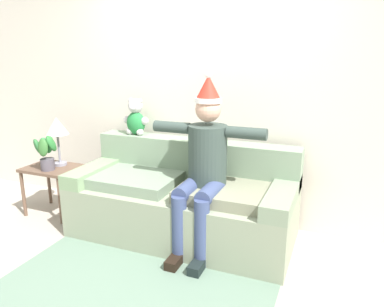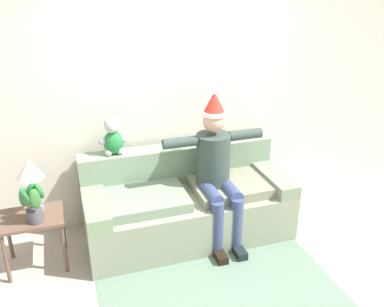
{
  "view_description": "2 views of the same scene",
  "coord_description": "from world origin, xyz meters",
  "views": [
    {
      "loc": [
        1.32,
        -2.0,
        1.7
      ],
      "look_at": [
        0.16,
        0.82,
        0.87
      ],
      "focal_mm": 34.61,
      "sensor_mm": 36.0,
      "label": 1
    },
    {
      "loc": [
        -1.12,
        -2.61,
        2.55
      ],
      "look_at": [
        0.05,
        0.96,
        0.92
      ],
      "focal_mm": 39.28,
      "sensor_mm": 36.0,
      "label": 2
    }
  ],
  "objects": [
    {
      "name": "ground_plane",
      "position": [
        0.0,
        0.0,
        0.0
      ],
      "size": [
        10.0,
        10.0,
        0.0
      ],
      "primitive_type": "plane",
      "color": "#ACA093"
    },
    {
      "name": "side_table",
      "position": [
        -1.49,
        0.92,
        0.44
      ],
      "size": [
        0.55,
        0.44,
        0.53
      ],
      "color": "brown",
      "rests_on": "ground_plane"
    },
    {
      "name": "person_seated",
      "position": [
        0.26,
        0.85,
        0.8
      ],
      "size": [
        1.02,
        0.77,
        1.55
      ],
      "color": "#34433D",
      "rests_on": "ground_plane"
    },
    {
      "name": "couch",
      "position": [
        0.0,
        1.01,
        0.34
      ],
      "size": [
        2.07,
        0.91,
        0.87
      ],
      "color": "gray",
      "rests_on": "ground_plane"
    },
    {
      "name": "table_lamp",
      "position": [
        -1.45,
        1.01,
        0.93
      ],
      "size": [
        0.24,
        0.24,
        0.52
      ],
      "color": "gray",
      "rests_on": "side_table"
    },
    {
      "name": "back_wall",
      "position": [
        0.0,
        1.55,
        1.35
      ],
      "size": [
        7.0,
        0.1,
        2.7
      ],
      "primitive_type": "cube",
      "color": "beige",
      "rests_on": "ground_plane"
    },
    {
      "name": "teddy_bear",
      "position": [
        -0.66,
        1.3,
        1.04
      ],
      "size": [
        0.29,
        0.17,
        0.38
      ],
      "color": "#247A3B",
      "rests_on": "couch"
    },
    {
      "name": "potted_plant",
      "position": [
        -1.45,
        0.82,
        0.72
      ],
      "size": [
        0.25,
        0.24,
        0.39
      ],
      "color": "#534C57",
      "rests_on": "side_table"
    },
    {
      "name": "area_rug",
      "position": [
        0.0,
        -0.04,
        0.0
      ],
      "size": [
        2.04,
        1.35,
        0.01
      ],
      "primitive_type": "cube",
      "color": "slate",
      "rests_on": "ground_plane"
    }
  ]
}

